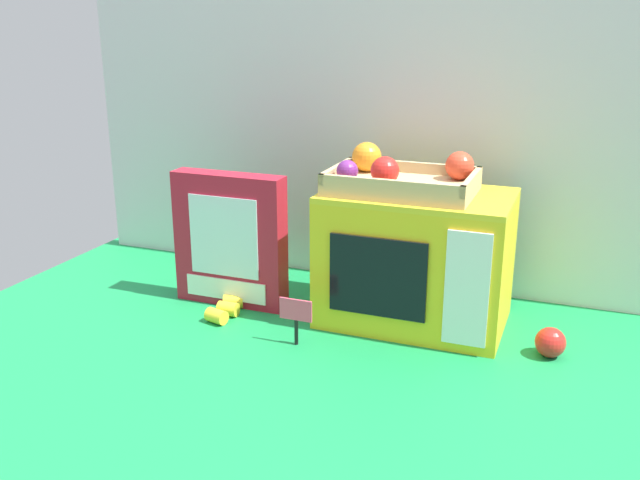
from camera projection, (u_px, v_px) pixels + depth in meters
ground_plane at (352, 315)px, 1.58m from camera, size 1.70×1.70×0.00m
display_back_panel at (388, 142)px, 1.69m from camera, size 1.61×0.03×0.71m
toy_microwave at (415, 258)px, 1.51m from camera, size 0.39×0.26×0.29m
food_groups_crate at (399, 178)px, 1.47m from camera, size 0.30×0.20×0.09m
cookie_set_box at (230, 240)px, 1.60m from camera, size 0.27×0.06×0.31m
price_sign at (296, 315)px, 1.42m from camera, size 0.07×0.01×0.10m
loose_toy_banana at (226, 309)px, 1.57m from camera, size 0.06×0.13×0.03m
loose_toy_apple at (550, 342)px, 1.38m from camera, size 0.06×0.06×0.06m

